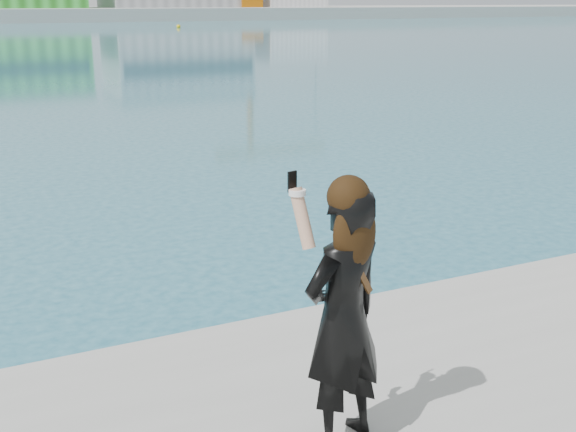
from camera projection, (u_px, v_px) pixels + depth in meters
name	position (u px, v px, depth m)	size (l,w,h in m)	color
buoy_near	(179.00, 28.00, 88.31)	(0.50, 0.50, 0.50)	yellow
woman	(343.00, 311.00, 4.00)	(0.63, 0.50, 1.61)	black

